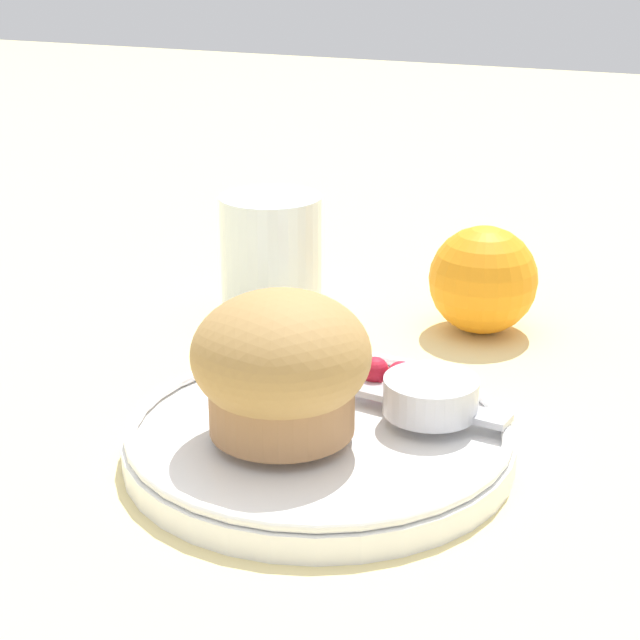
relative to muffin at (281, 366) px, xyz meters
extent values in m
plane|color=beige|center=(0.02, 0.02, -0.05)|extent=(3.00, 3.00, 0.00)
cylinder|color=white|center=(0.01, 0.02, -0.05)|extent=(0.20, 0.20, 0.01)
torus|color=white|center=(0.01, 0.02, -0.04)|extent=(0.20, 0.20, 0.01)
cylinder|color=#9E7047|center=(0.00, 0.00, -0.02)|extent=(0.07, 0.07, 0.03)
ellipsoid|color=#A87F47|center=(0.00, 0.00, 0.01)|extent=(0.09, 0.09, 0.06)
cylinder|color=silver|center=(0.06, 0.05, -0.03)|extent=(0.05, 0.05, 0.02)
cylinder|color=silver|center=(0.06, 0.05, -0.02)|extent=(0.04, 0.04, 0.00)
sphere|color=#B7192D|center=(0.02, 0.07, -0.03)|extent=(0.02, 0.02, 0.02)
sphere|color=#B7192D|center=(0.04, 0.07, -0.03)|extent=(0.02, 0.02, 0.02)
cube|color=#B7B7BC|center=(0.01, 0.06, -0.03)|extent=(0.19, 0.04, 0.00)
sphere|color=orange|center=(0.04, 0.22, -0.02)|extent=(0.07, 0.07, 0.07)
cylinder|color=silver|center=(-0.10, 0.19, -0.01)|extent=(0.07, 0.07, 0.09)
camera|label=1|loc=(0.21, -0.43, 0.21)|focal=60.00mm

